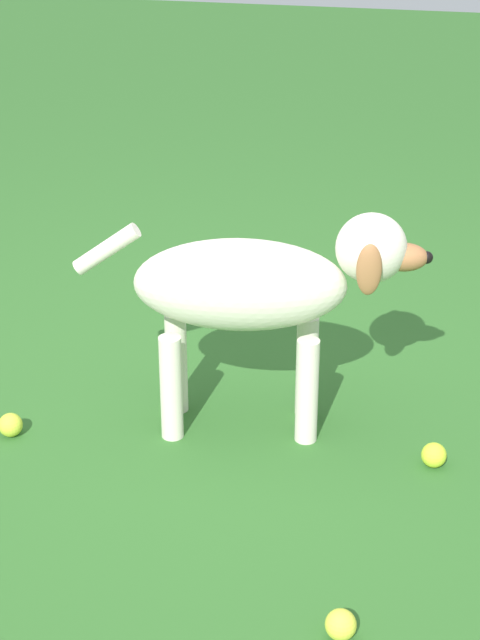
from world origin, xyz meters
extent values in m
plane|color=#2D6026|center=(0.00, 0.00, 0.00)|extent=(14.00, 14.00, 0.00)
ellipsoid|color=silver|center=(-0.03, 0.17, 0.43)|extent=(0.31, 0.59, 0.25)
cylinder|color=silver|center=(-0.14, 0.33, 0.15)|extent=(0.06, 0.06, 0.30)
cylinder|color=silver|center=(0.00, 0.36, 0.15)|extent=(0.06, 0.06, 0.30)
cylinder|color=silver|center=(-0.07, -0.03, 0.15)|extent=(0.06, 0.06, 0.30)
cylinder|color=silver|center=(0.07, 0.00, 0.15)|extent=(0.06, 0.06, 0.30)
ellipsoid|color=silver|center=(-0.09, 0.50, 0.54)|extent=(0.19, 0.21, 0.18)
ellipsoid|color=#9E663D|center=(-0.11, 0.58, 0.51)|extent=(0.10, 0.14, 0.07)
sphere|color=black|center=(-0.12, 0.63, 0.51)|extent=(0.03, 0.03, 0.03)
ellipsoid|color=#9E663D|center=(-0.18, 0.47, 0.51)|extent=(0.04, 0.07, 0.14)
ellipsoid|color=#9E663D|center=(-0.01, 0.50, 0.51)|extent=(0.04, 0.07, 0.14)
cylinder|color=silver|center=(0.03, -0.17, 0.52)|extent=(0.07, 0.19, 0.15)
sphere|color=#C8E331|center=(0.05, 0.70, 0.03)|extent=(0.07, 0.07, 0.07)
sphere|color=#D4DB3F|center=(0.73, 0.56, 0.03)|extent=(0.07, 0.07, 0.07)
sphere|color=#C4D737|center=(0.17, -0.43, 0.03)|extent=(0.07, 0.07, 0.07)
camera|label=1|loc=(2.37, 0.73, 1.53)|focal=58.19mm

